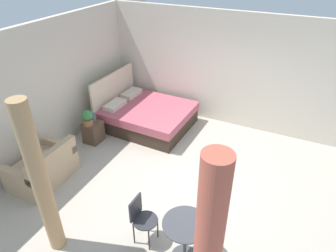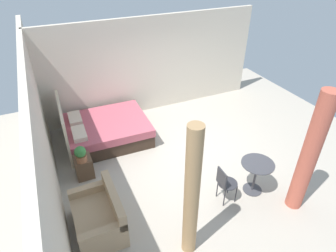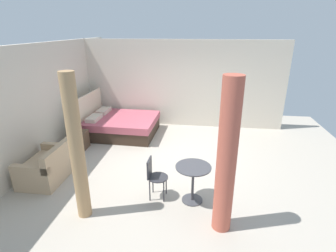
# 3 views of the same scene
# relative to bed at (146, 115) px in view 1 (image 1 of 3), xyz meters

# --- Properties ---
(ground_plane) EXTENTS (8.22, 9.67, 0.02)m
(ground_plane) POSITION_rel_bed_xyz_m (-1.49, -1.90, -0.32)
(ground_plane) COLOR #B2A899
(wall_back) EXTENTS (8.22, 0.12, 2.88)m
(wall_back) POSITION_rel_bed_xyz_m (-1.49, 1.43, 1.12)
(wall_back) COLOR beige
(wall_back) RESTS_ON ground
(wall_right) EXTENTS (0.12, 6.67, 2.88)m
(wall_right) POSITION_rel_bed_xyz_m (1.12, -1.90, 1.12)
(wall_right) COLOR beige
(wall_right) RESTS_ON ground
(bed) EXTENTS (1.84, 2.20, 1.28)m
(bed) POSITION_rel_bed_xyz_m (0.00, 0.00, 0.00)
(bed) COLOR #38281E
(bed) RESTS_ON ground
(couch) EXTENTS (1.24, 0.83, 0.82)m
(couch) POSITION_rel_bed_xyz_m (-2.78, 0.78, -0.02)
(couch) COLOR tan
(couch) RESTS_ON ground
(nightstand) EXTENTS (0.42, 0.38, 0.51)m
(nightstand) POSITION_rel_bed_xyz_m (-1.20, 0.79, -0.06)
(nightstand) COLOR brown
(nightstand) RESTS_ON ground
(potted_plant) EXTENTS (0.25, 0.25, 0.38)m
(potted_plant) POSITION_rel_bed_xyz_m (-1.30, 0.80, 0.39)
(potted_plant) COLOR #935B3D
(potted_plant) RESTS_ON nightstand
(vase) EXTENTS (0.14, 0.14, 0.18)m
(vase) POSITION_rel_bed_xyz_m (-1.08, 0.83, 0.29)
(vase) COLOR slate
(vase) RESTS_ON nightstand
(balcony_table) EXTENTS (0.68, 0.68, 0.76)m
(balcony_table) POSITION_rel_bed_xyz_m (-3.18, -2.46, 0.22)
(balcony_table) COLOR #3F3F44
(balcony_table) RESTS_ON ground
(cafe_chair_near_window) EXTENTS (0.41, 0.41, 0.85)m
(cafe_chair_near_window) POSITION_rel_bed_xyz_m (-3.16, -1.69, 0.20)
(cafe_chair_near_window) COLOR #2D2D33
(cafe_chair_near_window) RESTS_ON ground
(curtain_left) EXTENTS (0.31, 0.31, 2.61)m
(curtain_left) POSITION_rel_bed_xyz_m (-3.85, -2.98, 0.99)
(curtain_left) COLOR #C15B47
(curtain_left) RESTS_ON ground
(curtain_right) EXTENTS (0.24, 0.24, 2.61)m
(curtain_right) POSITION_rel_bed_xyz_m (-3.85, -0.53, 0.99)
(curtain_right) COLOR tan
(curtain_right) RESTS_ON ground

